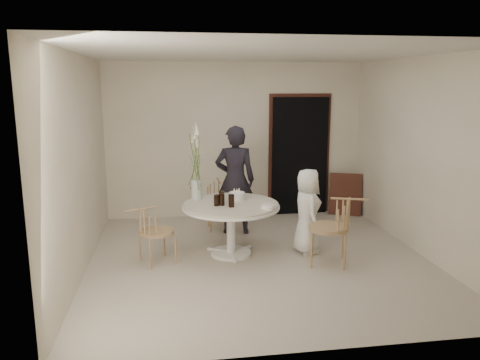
{
  "coord_description": "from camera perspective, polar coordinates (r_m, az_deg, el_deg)",
  "views": [
    {
      "loc": [
        -1.14,
        -5.87,
        2.33
      ],
      "look_at": [
        -0.22,
        0.3,
        1.04
      ],
      "focal_mm": 35.0,
      "sensor_mm": 36.0,
      "label": 1
    }
  ],
  "objects": [
    {
      "name": "flower_vase",
      "position": [
        6.55,
        -5.39,
        1.25
      ],
      "size": [
        0.15,
        0.15,
        1.09
      ],
      "rotation": [
        0.0,
        0.0,
        0.23
      ],
      "color": "silver",
      "rests_on": "table"
    },
    {
      "name": "girl",
      "position": [
        7.3,
        -0.61,
        -0.0
      ],
      "size": [
        0.67,
        0.49,
        1.71
      ],
      "primitive_type": "imported",
      "rotation": [
        0.0,
        0.0,
        3.0
      ],
      "color": "black",
      "rests_on": "ground"
    },
    {
      "name": "chair_right",
      "position": [
        6.2,
        11.95,
        -4.91
      ],
      "size": [
        0.63,
        0.61,
        0.91
      ],
      "rotation": [
        0.0,
        0.0,
        -1.89
      ],
      "color": "#A38158",
      "rests_on": "ground"
    },
    {
      "name": "doorway",
      "position": [
        8.47,
        7.28,
        2.88
      ],
      "size": [
        1.0,
        0.1,
        2.1
      ],
      "primitive_type": "cube",
      "color": "black",
      "rests_on": "ground"
    },
    {
      "name": "room_shell",
      "position": [
        6.02,
        2.48,
        4.88
      ],
      "size": [
        4.5,
        4.5,
        4.5
      ],
      "color": "silver",
      "rests_on": "ground"
    },
    {
      "name": "cola_tumbler_c",
      "position": [
        6.24,
        -2.88,
        -2.49
      ],
      "size": [
        0.09,
        0.09,
        0.15
      ],
      "primitive_type": "cylinder",
      "rotation": [
        0.0,
        0.0,
        -0.34
      ],
      "color": "black",
      "rests_on": "table"
    },
    {
      "name": "cola_tumbler_d",
      "position": [
        6.41,
        -2.23,
        -2.06
      ],
      "size": [
        0.09,
        0.09,
        0.16
      ],
      "primitive_type": "cylinder",
      "rotation": [
        0.0,
        0.0,
        0.24
      ],
      "color": "black",
      "rests_on": "table"
    },
    {
      "name": "birthday_cake",
      "position": [
        6.56,
        -0.39,
        -1.96
      ],
      "size": [
        0.22,
        0.22,
        0.16
      ],
      "rotation": [
        0.0,
        0.0,
        -0.23
      ],
      "color": "silver",
      "rests_on": "table"
    },
    {
      "name": "plate_stack",
      "position": [
        6.14,
        3.46,
        -3.23
      ],
      "size": [
        0.25,
        0.25,
        0.05
      ],
      "primitive_type": "cylinder",
      "rotation": [
        0.0,
        0.0,
        0.42
      ],
      "color": "white",
      "rests_on": "table"
    },
    {
      "name": "door_trim",
      "position": [
        8.5,
        7.21,
        3.32
      ],
      "size": [
        1.12,
        0.03,
        2.22
      ],
      "primitive_type": "cube",
      "color": "#512A1B",
      "rests_on": "ground"
    },
    {
      "name": "table",
      "position": [
        6.4,
        -1.11,
        -3.87
      ],
      "size": [
        1.33,
        1.33,
        0.73
      ],
      "color": "white",
      "rests_on": "ground"
    },
    {
      "name": "cola_tumbler_b",
      "position": [
        6.17,
        -1.05,
        -2.56
      ],
      "size": [
        0.09,
        0.09,
        0.17
      ],
      "primitive_type": "cylinder",
      "rotation": [
        0.0,
        0.0,
        -0.12
      ],
      "color": "black",
      "rests_on": "table"
    },
    {
      "name": "picture_frame",
      "position": [
        8.63,
        12.72,
        -1.71
      ],
      "size": [
        0.59,
        0.38,
        0.75
      ],
      "primitive_type": "cube",
      "rotation": [
        -0.17,
        0.0,
        -0.4
      ],
      "color": "#512A1B",
      "rests_on": "ground"
    },
    {
      "name": "ground",
      "position": [
        6.41,
        2.35,
        -9.64
      ],
      "size": [
        4.5,
        4.5,
        0.0
      ],
      "primitive_type": "plane",
      "color": "beige",
      "rests_on": "ground"
    },
    {
      "name": "boy",
      "position": [
        6.58,
        8.19,
        -3.77
      ],
      "size": [
        0.39,
        0.59,
        1.19
      ],
      "primitive_type": "imported",
      "rotation": [
        0.0,
        0.0,
        1.6
      ],
      "color": "white",
      "rests_on": "ground"
    },
    {
      "name": "chair_far",
      "position": [
        7.69,
        -2.51,
        -2.1
      ],
      "size": [
        0.45,
        0.48,
        0.77
      ],
      "rotation": [
        0.0,
        0.0,
        0.02
      ],
      "color": "#A38158",
      "rests_on": "ground"
    },
    {
      "name": "cola_tumbler_a",
      "position": [
        6.26,
        -2.24,
        -2.38
      ],
      "size": [
        0.1,
        0.1,
        0.16
      ],
      "primitive_type": "cylinder",
      "rotation": [
        0.0,
        0.0,
        0.4
      ],
      "color": "black",
      "rests_on": "table"
    },
    {
      "name": "chair_left",
      "position": [
        6.21,
        -11.05,
        -5.66
      ],
      "size": [
        0.57,
        0.55,
        0.78
      ],
      "rotation": [
        0.0,
        0.0,
        2.0
      ],
      "color": "#A38158",
      "rests_on": "ground"
    }
  ]
}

